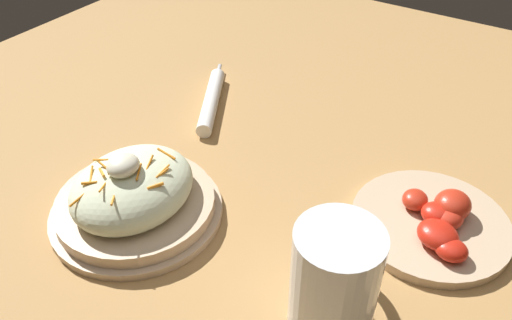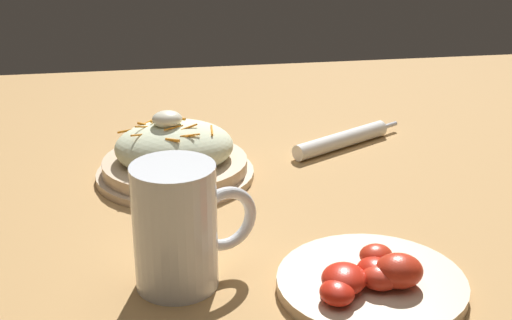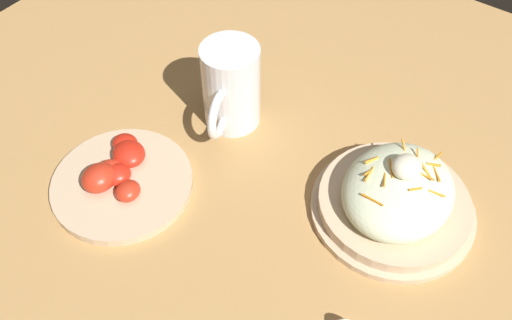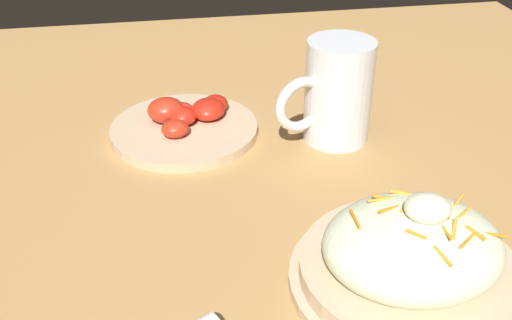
{
  "view_description": "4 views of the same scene",
  "coord_description": "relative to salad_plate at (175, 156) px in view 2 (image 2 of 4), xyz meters",
  "views": [
    {
      "loc": [
        0.5,
        0.29,
        0.48
      ],
      "look_at": [
        0.07,
        0.02,
        0.08
      ],
      "focal_mm": 36.39,
      "sensor_mm": 36.0,
      "label": 1
    },
    {
      "loc": [
        0.21,
        0.86,
        0.42
      ],
      "look_at": [
        0.07,
        0.03,
        0.08
      ],
      "focal_mm": 51.17,
      "sensor_mm": 36.0,
      "label": 2
    },
    {
      "loc": [
        -0.3,
        -0.21,
        0.64
      ],
      "look_at": [
        0.07,
        0.06,
        0.08
      ],
      "focal_mm": 38.97,
      "sensor_mm": 36.0,
      "label": 3
    },
    {
      "loc": [
        -0.05,
        -0.5,
        0.4
      ],
      "look_at": [
        0.05,
        0.04,
        0.06
      ],
      "focal_mm": 41.92,
      "sensor_mm": 36.0,
      "label": 4
    }
  ],
  "objects": [
    {
      "name": "salad_plate",
      "position": [
        0.0,
        0.0,
        0.0
      ],
      "size": [
        0.23,
        0.23,
        0.1
      ],
      "color": "#D1B28E",
      "rests_on": "ground_plane"
    },
    {
      "name": "tomato_plate",
      "position": [
        -0.19,
        0.34,
        -0.02
      ],
      "size": [
        0.2,
        0.2,
        0.05
      ],
      "color": "#D1B28E",
      "rests_on": "ground_plane"
    },
    {
      "name": "ground_plane",
      "position": [
        -0.17,
        0.11,
        -0.03
      ],
      "size": [
        1.43,
        1.43,
        0.0
      ],
      "primitive_type": "plane",
      "color": "#B2844C"
    },
    {
      "name": "beer_mug",
      "position": [
        0.01,
        0.29,
        0.03
      ],
      "size": [
        0.14,
        0.09,
        0.14
      ],
      "color": "white",
      "rests_on": "ground_plane"
    },
    {
      "name": "napkin_roll",
      "position": [
        -0.27,
        -0.08,
        -0.02
      ],
      "size": [
        0.2,
        0.12,
        0.03
      ],
      "color": "white",
      "rests_on": "ground_plane"
    }
  ]
}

